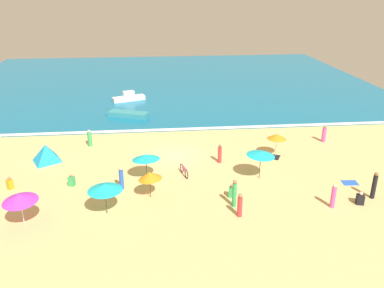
% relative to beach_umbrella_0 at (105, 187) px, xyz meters
% --- Properties ---
extents(ground_plane, '(60.00, 60.00, 0.00)m').
position_rel_beach_umbrella_0_xyz_m(ground_plane, '(4.96, 8.68, -1.86)').
color(ground_plane, '#D8B775').
extents(ocean_water, '(60.00, 44.00, 0.10)m').
position_rel_beach_umbrella_0_xyz_m(ocean_water, '(4.96, 36.68, -1.81)').
color(ocean_water, '#146B93').
rests_on(ocean_water, ground_plane).
extents(wave_breaker_foam, '(57.00, 0.70, 0.01)m').
position_rel_beach_umbrella_0_xyz_m(wave_breaker_foam, '(4.96, 14.98, -1.75)').
color(wave_breaker_foam, white).
rests_on(wave_breaker_foam, ocean_water).
extents(beach_umbrella_0, '(2.73, 2.72, 2.08)m').
position_rel_beach_umbrella_0_xyz_m(beach_umbrella_0, '(0.00, 0.00, 0.00)').
color(beach_umbrella_0, '#4C3823').
rests_on(beach_umbrella_0, ground_plane).
extents(beach_umbrella_1, '(2.61, 2.60, 2.23)m').
position_rel_beach_umbrella_0_xyz_m(beach_umbrella_1, '(10.90, 3.86, 0.14)').
color(beach_umbrella_1, '#4C3823').
rests_on(beach_umbrella_1, ground_plane).
extents(beach_umbrella_2, '(1.86, 1.83, 1.95)m').
position_rel_beach_umbrella_0_xyz_m(beach_umbrella_2, '(2.76, 1.81, -0.23)').
color(beach_umbrella_2, '#4C3823').
rests_on(beach_umbrella_2, ground_plane).
extents(beach_umbrella_3, '(2.28, 2.28, 1.96)m').
position_rel_beach_umbrella_0_xyz_m(beach_umbrella_3, '(13.35, 7.88, -0.13)').
color(beach_umbrella_3, silver).
rests_on(beach_umbrella_3, ground_plane).
extents(beach_umbrella_4, '(2.72, 2.73, 2.17)m').
position_rel_beach_umbrella_0_xyz_m(beach_umbrella_4, '(-4.84, -0.83, 0.01)').
color(beach_umbrella_4, silver).
rests_on(beach_umbrella_4, ground_plane).
extents(beach_umbrella_5, '(2.76, 2.78, 2.04)m').
position_rel_beach_umbrella_0_xyz_m(beach_umbrella_5, '(2.48, 4.67, -0.10)').
color(beach_umbrella_5, '#4C3823').
rests_on(beach_umbrella_5, ground_plane).
extents(beach_tent, '(2.44, 2.58, 1.46)m').
position_rel_beach_umbrella_0_xyz_m(beach_tent, '(-5.70, 8.61, -1.13)').
color(beach_tent, '#1999D8').
rests_on(beach_tent, ground_plane).
extents(parked_bicycle, '(0.50, 1.78, 0.76)m').
position_rel_beach_umbrella_0_xyz_m(parked_bicycle, '(5.32, 4.94, -1.47)').
color(parked_bicycle, black).
rests_on(parked_bicycle, ground_plane).
extents(beachgoer_0, '(0.46, 0.46, 0.93)m').
position_rel_beach_umbrella_0_xyz_m(beachgoer_0, '(8.27, 1.27, -1.45)').
color(beachgoer_0, green).
rests_on(beachgoer_0, ground_plane).
extents(beachgoer_1, '(0.37, 0.37, 1.93)m').
position_rel_beach_umbrella_0_xyz_m(beachgoer_1, '(8.20, 0.03, -0.90)').
color(beachgoer_1, green).
rests_on(beachgoer_1, ground_plane).
extents(beachgoer_2, '(0.52, 0.52, 1.55)m').
position_rel_beach_umbrella_0_xyz_m(beachgoer_2, '(-2.63, 11.63, -1.14)').
color(beachgoer_2, green).
rests_on(beachgoer_2, ground_plane).
extents(beachgoer_3, '(0.41, 0.41, 1.68)m').
position_rel_beach_umbrella_0_xyz_m(beachgoer_3, '(14.55, -0.70, -1.05)').
color(beachgoer_3, '#D84CA5').
rests_on(beachgoer_3, ground_plane).
extents(beachgoer_4, '(0.40, 0.40, 1.70)m').
position_rel_beach_umbrella_0_xyz_m(beachgoer_4, '(0.74, 3.17, -1.04)').
color(beachgoer_4, blue).
rests_on(beachgoer_4, ground_plane).
extents(beachgoer_5, '(0.44, 0.44, 1.57)m').
position_rel_beach_umbrella_0_xyz_m(beachgoer_5, '(8.39, 6.95, -1.11)').
color(beachgoer_5, red).
rests_on(beachgoer_5, ground_plane).
extents(beachgoer_6, '(0.41, 0.41, 1.92)m').
position_rel_beach_umbrella_0_xyz_m(beachgoer_6, '(17.78, 0.17, -0.92)').
color(beachgoer_6, black).
rests_on(beachgoer_6, ground_plane).
extents(beachgoer_7, '(0.57, 0.57, 0.90)m').
position_rel_beach_umbrella_0_xyz_m(beachgoer_7, '(16.55, -0.48, -1.48)').
color(beachgoer_7, black).
rests_on(beachgoer_7, ground_plane).
extents(beachgoer_8, '(0.44, 0.44, 1.56)m').
position_rel_beach_umbrella_0_xyz_m(beachgoer_8, '(18.72, 10.56, -1.14)').
color(beachgoer_8, '#D84CA5').
rests_on(beachgoer_8, ground_plane).
extents(beachgoer_9, '(0.53, 0.53, 0.93)m').
position_rel_beach_umbrella_0_xyz_m(beachgoer_9, '(-7.16, 3.99, -1.45)').
color(beachgoer_9, orange).
rests_on(beachgoer_9, ground_plane).
extents(beachgoer_10, '(0.50, 0.50, 0.88)m').
position_rel_beach_umbrella_0_xyz_m(beachgoer_10, '(-2.90, 4.05, -1.48)').
color(beachgoer_10, green).
rests_on(beachgoer_10, ground_plane).
extents(beachgoer_11, '(0.44, 0.44, 1.59)m').
position_rel_beach_umbrella_0_xyz_m(beachgoer_11, '(8.30, -1.17, -1.09)').
color(beachgoer_11, red).
rests_on(beachgoer_11, ground_plane).
extents(beach_towel_0, '(1.18, 0.91, 0.01)m').
position_rel_beach_umbrella_0_xyz_m(beach_towel_0, '(17.32, 2.43, -1.85)').
color(beach_towel_0, blue).
rests_on(beach_towel_0, ground_plane).
extents(beach_towel_1, '(1.34, 1.41, 0.01)m').
position_rel_beach_umbrella_0_xyz_m(beach_towel_1, '(13.14, 7.55, -1.85)').
color(beach_towel_1, black).
rests_on(beach_towel_1, ground_plane).
extents(small_boat_0, '(4.14, 2.45, 1.21)m').
position_rel_beach_umbrella_0_xyz_m(small_boat_0, '(0.11, 26.16, -1.36)').
color(small_boat_0, white).
rests_on(small_boat_0, ocean_water).
extents(small_boat_1, '(4.57, 2.82, 0.53)m').
position_rel_beach_umbrella_0_xyz_m(small_boat_1, '(0.39, 19.62, -1.49)').
color(small_boat_1, teal).
rests_on(small_boat_1, ocean_water).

